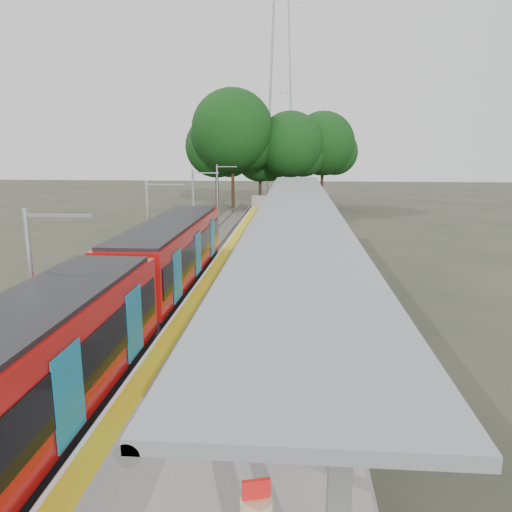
{
  "coord_description": "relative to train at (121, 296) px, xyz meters",
  "views": [
    {
      "loc": [
        1.47,
        -6.76,
        7.13
      ],
      "look_at": [
        -0.24,
        15.19,
        2.3
      ],
      "focal_mm": 35.0,
      "sensor_mm": 36.0,
      "label": 1
    }
  ],
  "objects": [
    {
      "name": "trackbed",
      "position": [
        -0.0,
        10.57,
        -1.93
      ],
      "size": [
        3.0,
        70.0,
        0.24
      ],
      "primitive_type": "cube",
      "color": "#59544C",
      "rests_on": "ground"
    },
    {
      "name": "platform",
      "position": [
        4.5,
        10.57,
        -1.55
      ],
      "size": [
        6.0,
        50.0,
        1.0
      ],
      "primitive_type": "cube",
      "color": "gray",
      "rests_on": "ground"
    },
    {
      "name": "tactile_strip",
      "position": [
        1.95,
        10.57,
        -1.04
      ],
      "size": [
        0.6,
        50.0,
        0.02
      ],
      "primitive_type": "cube",
      "color": "gold",
      "rests_on": "platform"
    },
    {
      "name": "end_fence",
      "position": [
        4.5,
        35.52,
        -0.45
      ],
      "size": [
        6.0,
        0.1,
        1.2
      ],
      "primitive_type": "cube",
      "color": "#9EA0A5",
      "rests_on": "platform"
    },
    {
      "name": "train",
      "position": [
        0.0,
        0.0,
        0.0
      ],
      "size": [
        2.74,
        27.6,
        3.62
      ],
      "color": "black",
      "rests_on": "ground"
    },
    {
      "name": "canopy",
      "position": [
        6.11,
        6.75,
        2.15
      ],
      "size": [
        3.27,
        38.0,
        3.66
      ],
      "color": "#9EA0A5",
      "rests_on": "platform"
    },
    {
      "name": "pylon",
      "position": [
        3.5,
        63.57,
        16.95
      ],
      "size": [
        8.0,
        4.0,
        38.0
      ],
      "primitive_type": null,
      "color": "#9EA0A5",
      "rests_on": "ground"
    },
    {
      "name": "tree_cluster",
      "position": [
        2.08,
        42.69,
        5.71
      ],
      "size": [
        19.96,
        13.02,
        13.53
      ],
      "color": "#382316",
      "rests_on": "ground"
    },
    {
      "name": "catenary_masts",
      "position": [
        -1.72,
        9.57,
        0.86
      ],
      "size": [
        2.08,
        48.16,
        5.4
      ],
      "color": "#9EA0A5",
      "rests_on": "ground"
    },
    {
      "name": "bench_near",
      "position": [
        6.23,
        -2.45,
        -0.57
      ],
      "size": [
        0.8,
        1.4,
        0.92
      ],
      "rotation": [
        0.0,
        0.0,
        0.31
      ],
      "color": "#110E47",
      "rests_on": "platform"
    },
    {
      "name": "bench_mid",
      "position": [
        7.11,
        3.88,
        -0.53
      ],
      "size": [
        0.75,
        1.51,
        0.99
      ],
      "rotation": [
        0.0,
        0.0,
        -0.22
      ],
      "color": "#110E47",
      "rests_on": "platform"
    },
    {
      "name": "bench_far",
      "position": [
        7.1,
        21.17,
        -0.43
      ],
      "size": [
        0.56,
        1.73,
        1.17
      ],
      "rotation": [
        0.0,
        0.0,
        0.02
      ],
      "color": "#110E47",
      "rests_on": "platform"
    },
    {
      "name": "info_pillar_far",
      "position": [
        5.4,
        15.39,
        -0.27
      ],
      "size": [
        0.41,
        0.41,
        1.81
      ],
      "rotation": [
        0.0,
        0.0,
        -0.17
      ],
      "color": "beige",
      "rests_on": "platform"
    },
    {
      "name": "litter_bin",
      "position": [
        6.35,
        1.96,
        -0.64
      ],
      "size": [
        0.49,
        0.49,
        0.83
      ],
      "primitive_type": "cylinder",
      "rotation": [
        0.0,
        0.0,
        0.25
      ],
      "color": "#9EA0A5",
      "rests_on": "platform"
    }
  ]
}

